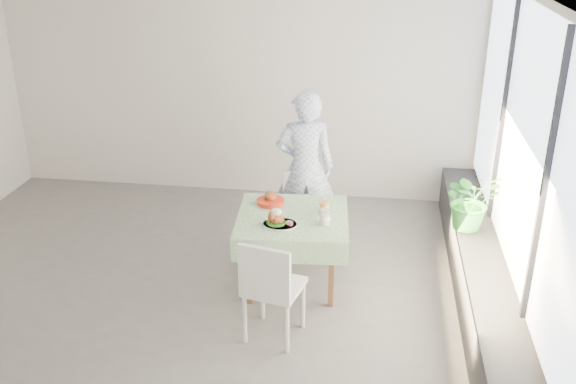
% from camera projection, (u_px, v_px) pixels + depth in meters
% --- Properties ---
extents(floor, '(6.00, 6.00, 0.00)m').
position_uv_depth(floor, '(187.00, 287.00, 6.32)').
color(floor, '#5D5A58').
rests_on(floor, ground).
extents(wall_back, '(6.00, 0.02, 2.80)m').
position_uv_depth(wall_back, '(237.00, 87.00, 8.04)').
color(wall_back, silver).
rests_on(wall_back, ground).
extents(wall_front, '(6.00, 0.02, 2.80)m').
position_uv_depth(wall_front, '(39.00, 308.00, 3.50)').
color(wall_front, silver).
rests_on(wall_front, ground).
extents(wall_right, '(0.02, 5.00, 2.80)m').
position_uv_depth(wall_right, '(523.00, 172.00, 5.37)').
color(wall_right, silver).
rests_on(wall_right, ground).
extents(window_pane, '(0.01, 4.80, 2.18)m').
position_uv_depth(window_pane, '(523.00, 143.00, 5.28)').
color(window_pane, '#D1E0F9').
rests_on(window_pane, ground).
extents(window_ledge, '(0.40, 4.80, 0.50)m').
position_uv_depth(window_ledge, '(482.00, 288.00, 5.85)').
color(window_ledge, black).
rests_on(window_ledge, ground).
extents(cafe_table, '(1.12, 1.12, 0.74)m').
position_uv_depth(cafe_table, '(292.00, 242.00, 6.22)').
color(cafe_table, brown).
rests_on(cafe_table, ground).
extents(chair_far, '(0.48, 0.48, 0.84)m').
position_uv_depth(chair_far, '(302.00, 225.00, 7.01)').
color(chair_far, white).
rests_on(chair_far, ground).
extents(chair_near, '(0.54, 0.54, 0.95)m').
position_uv_depth(chair_near, '(274.00, 307.00, 5.49)').
color(chair_near, white).
rests_on(chair_near, ground).
extents(diner, '(0.69, 0.51, 1.73)m').
position_uv_depth(diner, '(305.00, 168.00, 6.93)').
color(diner, '#819CCF').
rests_on(diner, ground).
extents(main_dish, '(0.33, 0.33, 0.17)m').
position_uv_depth(main_dish, '(278.00, 220.00, 5.90)').
color(main_dish, white).
rests_on(main_dish, cafe_table).
extents(juice_cup_orange, '(0.10, 0.10, 0.29)m').
position_uv_depth(juice_cup_orange, '(324.00, 207.00, 6.15)').
color(juice_cup_orange, white).
rests_on(juice_cup_orange, cafe_table).
extents(juice_cup_lemonade, '(0.10, 0.10, 0.29)m').
position_uv_depth(juice_cup_lemonade, '(325.00, 218.00, 5.92)').
color(juice_cup_lemonade, white).
rests_on(juice_cup_lemonade, cafe_table).
extents(second_dish, '(0.27, 0.27, 0.13)m').
position_uv_depth(second_dish, '(271.00, 200.00, 6.36)').
color(second_dish, red).
rests_on(second_dish, cafe_table).
extents(potted_plant, '(0.66, 0.62, 0.61)m').
position_uv_depth(potted_plant, '(471.00, 200.00, 6.30)').
color(potted_plant, '#2C8436').
rests_on(potted_plant, window_ledge).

